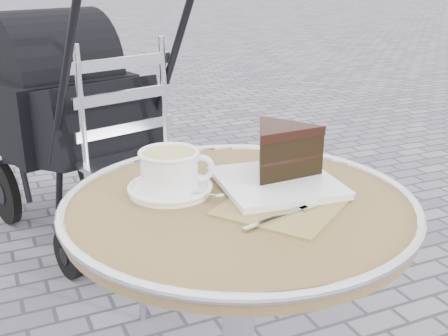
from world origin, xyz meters
name	(u,v)px	position (x,y,z in m)	size (l,w,h in m)	color
cafe_table	(239,272)	(0.00, 0.00, 0.57)	(0.72, 0.72, 0.74)	silver
cappuccino_set	(171,174)	(-0.11, 0.10, 0.77)	(0.18, 0.19, 0.09)	white
cake_plate_set	(281,158)	(0.12, 0.05, 0.79)	(0.34, 0.39, 0.13)	#957A51
bistro_chair	(137,138)	(0.07, 1.02, 0.57)	(0.51, 0.51, 0.92)	silver
baby_stroller	(68,122)	(-0.10, 1.56, 0.52)	(0.78, 1.19, 1.15)	black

